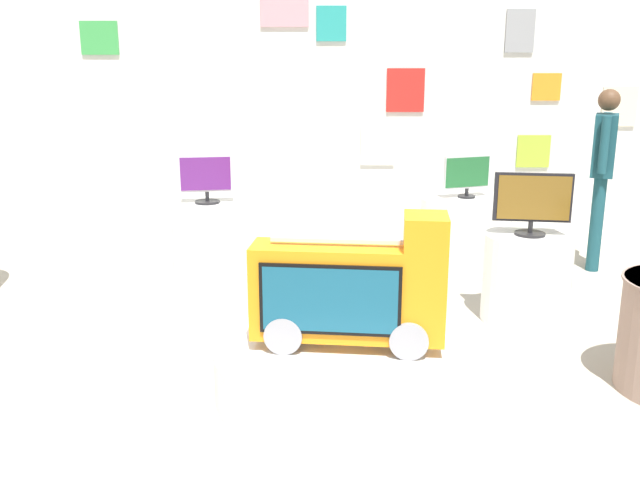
{
  "coord_description": "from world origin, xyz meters",
  "views": [
    {
      "loc": [
        0.12,
        -3.74,
        2.0
      ],
      "look_at": [
        0.1,
        0.62,
        0.85
      ],
      "focal_mm": 39.16,
      "sensor_mm": 36.0,
      "label": 1
    }
  ],
  "objects_px": {
    "display_pedestal_left_rear": "(529,278)",
    "display_pedestal_center_rear": "(467,232)",
    "novelty_firetruck_tv": "(354,294)",
    "shopper_browsing_near_truck": "(605,165)",
    "display_pedestal_right_rear": "(211,239)",
    "tv_on_center_rear": "(470,174)",
    "tv_on_right_rear": "(209,177)",
    "tv_on_left_rear": "(535,201)",
    "main_display_pedestal": "(349,370)"
  },
  "relations": [
    {
      "from": "display_pedestal_left_rear",
      "to": "display_pedestal_right_rear",
      "type": "bearing_deg",
      "value": 155.42
    },
    {
      "from": "display_pedestal_right_rear",
      "to": "shopper_browsing_near_truck",
      "type": "relative_size",
      "value": 0.4
    },
    {
      "from": "display_pedestal_right_rear",
      "to": "tv_on_right_rear",
      "type": "distance_m",
      "value": 0.59
    },
    {
      "from": "novelty_firetruck_tv",
      "to": "tv_on_left_rear",
      "type": "relative_size",
      "value": 2.03
    },
    {
      "from": "display_pedestal_right_rear",
      "to": "shopper_browsing_near_truck",
      "type": "xyz_separation_m",
      "value": [
        3.72,
        0.2,
        0.67
      ]
    },
    {
      "from": "display_pedestal_center_rear",
      "to": "display_pedestal_left_rear",
      "type": "bearing_deg",
      "value": -82.84
    },
    {
      "from": "display_pedestal_right_rear",
      "to": "tv_on_right_rear",
      "type": "relative_size",
      "value": 1.39
    },
    {
      "from": "tv_on_right_rear",
      "to": "shopper_browsing_near_truck",
      "type": "xyz_separation_m",
      "value": [
        3.72,
        0.2,
        0.08
      ]
    },
    {
      "from": "display_pedestal_center_rear",
      "to": "shopper_browsing_near_truck",
      "type": "bearing_deg",
      "value": -2.69
    },
    {
      "from": "display_pedestal_left_rear",
      "to": "display_pedestal_right_rear",
      "type": "distance_m",
      "value": 2.91
    },
    {
      "from": "main_display_pedestal",
      "to": "novelty_firetruck_tv",
      "type": "xyz_separation_m",
      "value": [
        0.02,
        -0.01,
        0.49
      ]
    },
    {
      "from": "main_display_pedestal",
      "to": "display_pedestal_right_rear",
      "type": "xyz_separation_m",
      "value": [
        -1.21,
        2.45,
        0.19
      ]
    },
    {
      "from": "main_display_pedestal",
      "to": "display_pedestal_center_rear",
      "type": "height_order",
      "value": "display_pedestal_center_rear"
    },
    {
      "from": "tv_on_left_rear",
      "to": "display_pedestal_right_rear",
      "type": "bearing_deg",
      "value": 155.35
    },
    {
      "from": "display_pedestal_left_rear",
      "to": "tv_on_center_rear",
      "type": "relative_size",
      "value": 1.41
    },
    {
      "from": "display_pedestal_left_rear",
      "to": "shopper_browsing_near_truck",
      "type": "height_order",
      "value": "shopper_browsing_near_truck"
    },
    {
      "from": "display_pedestal_left_rear",
      "to": "display_pedestal_right_rear",
      "type": "height_order",
      "value": "same"
    },
    {
      "from": "display_pedestal_center_rear",
      "to": "display_pedestal_right_rear",
      "type": "bearing_deg",
      "value": -173.98
    },
    {
      "from": "shopper_browsing_near_truck",
      "to": "tv_on_center_rear",
      "type": "bearing_deg",
      "value": 177.5
    },
    {
      "from": "tv_on_left_rear",
      "to": "display_pedestal_center_rear",
      "type": "bearing_deg",
      "value": 97.16
    },
    {
      "from": "main_display_pedestal",
      "to": "display_pedestal_center_rear",
      "type": "xyz_separation_m",
      "value": [
        1.25,
        2.71,
        0.19
      ]
    },
    {
      "from": "main_display_pedestal",
      "to": "display_pedestal_left_rear",
      "type": "bearing_deg",
      "value": 40.75
    },
    {
      "from": "novelty_firetruck_tv",
      "to": "display_pedestal_right_rear",
      "type": "relative_size",
      "value": 1.69
    },
    {
      "from": "novelty_firetruck_tv",
      "to": "display_pedestal_center_rear",
      "type": "relative_size",
      "value": 1.33
    },
    {
      "from": "main_display_pedestal",
      "to": "tv_on_left_rear",
      "type": "xyz_separation_m",
      "value": [
        1.44,
        1.23,
        0.79
      ]
    },
    {
      "from": "display_pedestal_right_rear",
      "to": "display_pedestal_center_rear",
      "type": "bearing_deg",
      "value": 6.02
    },
    {
      "from": "display_pedestal_center_rear",
      "to": "display_pedestal_right_rear",
      "type": "relative_size",
      "value": 1.27
    },
    {
      "from": "display_pedestal_right_rear",
      "to": "shopper_browsing_near_truck",
      "type": "bearing_deg",
      "value": 3.08
    },
    {
      "from": "tv_on_left_rear",
      "to": "display_pedestal_right_rear",
      "type": "height_order",
      "value": "tv_on_left_rear"
    },
    {
      "from": "novelty_firetruck_tv",
      "to": "tv_on_left_rear",
      "type": "height_order",
      "value": "tv_on_left_rear"
    },
    {
      "from": "main_display_pedestal",
      "to": "novelty_firetruck_tv",
      "type": "height_order",
      "value": "novelty_firetruck_tv"
    },
    {
      "from": "tv_on_left_rear",
      "to": "tv_on_center_rear",
      "type": "relative_size",
      "value": 1.18
    },
    {
      "from": "tv_on_center_rear",
      "to": "tv_on_right_rear",
      "type": "xyz_separation_m",
      "value": [
        -2.46,
        -0.26,
        0.01
      ]
    },
    {
      "from": "tv_on_left_rear",
      "to": "tv_on_right_rear",
      "type": "bearing_deg",
      "value": 155.43
    },
    {
      "from": "novelty_firetruck_tv",
      "to": "display_pedestal_left_rear",
      "type": "bearing_deg",
      "value": 41.38
    },
    {
      "from": "novelty_firetruck_tv",
      "to": "display_pedestal_center_rear",
      "type": "bearing_deg",
      "value": 65.64
    },
    {
      "from": "tv_on_left_rear",
      "to": "tv_on_right_rear",
      "type": "xyz_separation_m",
      "value": [
        -2.65,
        1.21,
        -0.02
      ]
    },
    {
      "from": "main_display_pedestal",
      "to": "shopper_browsing_near_truck",
      "type": "height_order",
      "value": "shopper_browsing_near_truck"
    },
    {
      "from": "display_pedestal_left_rear",
      "to": "tv_on_center_rear",
      "type": "bearing_deg",
      "value": 97.23
    },
    {
      "from": "display_pedestal_right_rear",
      "to": "novelty_firetruck_tv",
      "type": "bearing_deg",
      "value": -63.35
    },
    {
      "from": "display_pedestal_center_rear",
      "to": "display_pedestal_right_rear",
      "type": "height_order",
      "value": "same"
    },
    {
      "from": "tv_on_left_rear",
      "to": "shopper_browsing_near_truck",
      "type": "distance_m",
      "value": 1.78
    },
    {
      "from": "display_pedestal_left_rear",
      "to": "display_pedestal_center_rear",
      "type": "height_order",
      "value": "same"
    },
    {
      "from": "novelty_firetruck_tv",
      "to": "main_display_pedestal",
      "type": "bearing_deg",
      "value": 156.86
    },
    {
      "from": "display_pedestal_right_rear",
      "to": "tv_on_right_rear",
      "type": "bearing_deg",
      "value": -98.7
    },
    {
      "from": "display_pedestal_center_rear",
      "to": "tv_on_center_rear",
      "type": "height_order",
      "value": "tv_on_center_rear"
    },
    {
      "from": "novelty_firetruck_tv",
      "to": "shopper_browsing_near_truck",
      "type": "distance_m",
      "value": 3.66
    },
    {
      "from": "main_display_pedestal",
      "to": "tv_on_left_rear",
      "type": "relative_size",
      "value": 2.79
    },
    {
      "from": "display_pedestal_center_rear",
      "to": "tv_on_right_rear",
      "type": "bearing_deg",
      "value": -173.89
    },
    {
      "from": "tv_on_center_rear",
      "to": "shopper_browsing_near_truck",
      "type": "relative_size",
      "value": 0.28
    }
  ]
}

